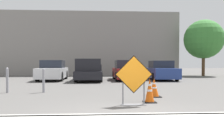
{
  "coord_description": "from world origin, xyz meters",
  "views": [
    {
      "loc": [
        -0.64,
        -4.83,
        1.27
      ],
      "look_at": [
        0.4,
        13.78,
        0.74
      ],
      "focal_mm": 35.0,
      "sensor_mm": 36.0,
      "label": 1
    }
  ],
  "objects": [
    {
      "name": "road_closed_sign",
      "position": [
        0.39,
        1.75,
        0.83
      ],
      "size": [
        1.16,
        0.2,
        1.53
      ],
      "color": "black",
      "rests_on": "ground_plane"
    },
    {
      "name": "building_facade_backdrop",
      "position": [
        -2.58,
        21.5,
        3.5
      ],
      "size": [
        21.53,
        5.0,
        7.01
      ],
      "color": "gray",
      "rests_on": "ground_plane"
    },
    {
      "name": "traffic_cone_second",
      "position": [
        1.43,
        3.39,
        0.34
      ],
      "size": [
        0.5,
        0.5,
        0.7
      ],
      "color": "black",
      "rests_on": "ground_plane"
    },
    {
      "name": "curb_lip",
      "position": [
        0.0,
        0.0,
        0.07
      ],
      "size": [
        30.7,
        0.2,
        0.14
      ],
      "color": "#ADAAA3",
      "rests_on": "ground_plane"
    },
    {
      "name": "ground_plane",
      "position": [
        0.0,
        10.0,
        0.0
      ],
      "size": [
        96.0,
        96.0,
        0.0
      ],
      "primitive_type": "plane",
      "color": "#565451"
    },
    {
      "name": "sidewalk_strip",
      "position": [
        0.0,
        -1.16,
        0.07
      ],
      "size": [
        30.7,
        2.32,
        0.14
      ],
      "color": "#ADAAA3",
      "rests_on": "ground_plane"
    },
    {
      "name": "traffic_cone_nearest",
      "position": [
        0.99,
        2.21,
        0.38
      ],
      "size": [
        0.4,
        0.4,
        0.79
      ],
      "color": "black",
      "rests_on": "ground_plane"
    },
    {
      "name": "parked_car_second",
      "position": [
        1.41,
        12.22,
        0.71
      ],
      "size": [
        1.93,
        4.35,
        1.55
      ],
      "rotation": [
        0.0,
        0.0,
        3.16
      ],
      "color": "maroon",
      "rests_on": "ground_plane"
    },
    {
      "name": "pickup_truck",
      "position": [
        -1.43,
        11.49,
        0.73
      ],
      "size": [
        1.97,
        5.26,
        1.61
      ],
      "rotation": [
        0.0,
        0.0,
        3.15
      ],
      "color": "black",
      "rests_on": "ground_plane"
    },
    {
      "name": "bollard_second",
      "position": [
        -4.68,
        4.92,
        0.58
      ],
      "size": [
        0.12,
        0.12,
        1.11
      ],
      "color": "gray",
      "rests_on": "ground_plane"
    },
    {
      "name": "bollard_nearest",
      "position": [
        -3.12,
        4.92,
        0.56
      ],
      "size": [
        0.12,
        0.12,
        1.07
      ],
      "color": "gray",
      "rests_on": "ground_plane"
    },
    {
      "name": "parked_car_nearest",
      "position": [
        -4.29,
        12.36,
        0.72
      ],
      "size": [
        1.95,
        4.35,
        1.54
      ],
      "rotation": [
        0.0,
        0.0,
        3.16
      ],
      "color": "silver",
      "rests_on": "ground_plane"
    },
    {
      "name": "street_tree_behind_lot",
      "position": [
        10.27,
        17.6,
        3.84
      ],
      "size": [
        4.07,
        4.07,
        5.89
      ],
      "color": "#513823",
      "rests_on": "ground_plane"
    },
    {
      "name": "parked_car_third",
      "position": [
        4.26,
        12.41,
        0.7
      ],
      "size": [
        2.05,
        4.7,
        1.51
      ],
      "rotation": [
        0.0,
        0.0,
        3.1
      ],
      "color": "navy",
      "rests_on": "ground_plane"
    }
  ]
}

